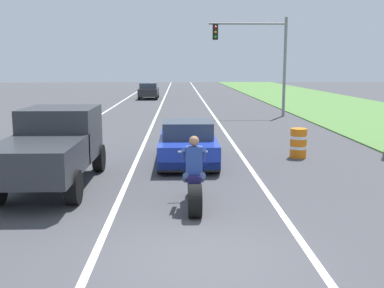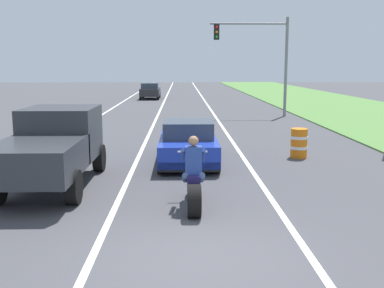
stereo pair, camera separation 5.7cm
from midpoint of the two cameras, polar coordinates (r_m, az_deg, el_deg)
The scene contains 10 objects.
ground_plane at distance 7.71m, azimuth 1.42°, elevation -14.12°, with size 160.00×160.00×0.00m, color #424247.
lane_stripe_left_solid at distance 27.69m, azimuth -11.88°, elevation 3.04°, with size 0.14×120.00×0.01m, color white.
lane_stripe_right_solid at distance 27.31m, azimuth 3.17°, elevation 3.14°, with size 0.14×120.00×0.01m, color white.
lane_stripe_centre_dashed at distance 27.27m, azimuth -4.41°, elevation 3.12°, with size 0.14×120.00×0.01m, color white.
motorcycle_with_rider at distance 10.11m, azimuth 0.35°, elevation -4.75°, with size 0.70×2.21×1.62m.
sports_car_blue at distance 14.92m, azimuth -0.39°, elevation 0.11°, with size 1.84×4.30×1.37m.
pickup_truck_left_lane_dark_grey at distance 12.38m, azimuth -16.74°, elevation -0.05°, with size 2.02×4.80×1.98m.
traffic_light_mast_near at distance 28.86m, azimuth 8.77°, elevation 11.36°, with size 4.77×0.34×6.00m.
construction_barrel_nearest at distance 16.13m, azimuth 13.20°, elevation 0.13°, with size 0.58×0.58×1.00m.
distant_car_far_ahead at distance 43.85m, azimuth -5.16°, elevation 6.60°, with size 1.80×4.00×1.50m.
Camera 2 is at (-0.33, -7.05, 3.11)m, focal length 43.06 mm.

